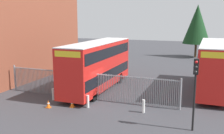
# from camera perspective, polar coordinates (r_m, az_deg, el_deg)

# --- Properties ---
(ground_plane) EXTENTS (100.00, 100.00, 0.00)m
(ground_plane) POSITION_cam_1_polar(r_m,az_deg,el_deg) (28.62, 2.84, -2.54)
(ground_plane) COLOR #3D3D42
(depot_building_brick) EXTENTS (7.65, 19.31, 10.89)m
(depot_building_brick) POSITION_cam_1_polar(r_m,az_deg,el_deg) (30.60, -22.72, 7.82)
(depot_building_brick) COLOR brown
(depot_building_brick) RESTS_ON ground
(palisade_fence) EXTENTS (14.93, 0.14, 2.35)m
(palisade_fence) POSITION_cam_1_polar(r_m,az_deg,el_deg) (21.34, -5.36, -3.93)
(palisade_fence) COLOR gray
(palisade_fence) RESTS_ON ground
(double_decker_bus_near_gate) EXTENTS (2.54, 10.81, 4.42)m
(double_decker_bus_near_gate) POSITION_cam_1_polar(r_m,az_deg,el_deg) (23.91, -3.12, 0.75)
(double_decker_bus_near_gate) COLOR red
(double_decker_bus_near_gate) RESTS_ON ground
(double_decker_bus_behind_fence_left) EXTENTS (2.54, 10.81, 4.42)m
(double_decker_bus_behind_fence_left) POSITION_cam_1_polar(r_m,az_deg,el_deg) (25.09, 21.57, 0.48)
(double_decker_bus_behind_fence_left) COLOR red
(double_decker_bus_behind_fence_left) RESTS_ON ground
(bollard_near_left) EXTENTS (0.20, 0.20, 0.95)m
(bollard_near_left) POSITION_cam_1_polar(r_m,az_deg,el_deg) (21.68, -12.76, -5.85)
(bollard_near_left) COLOR silver
(bollard_near_left) RESTS_ON ground
(bollard_center_front) EXTENTS (0.20, 0.20, 0.95)m
(bollard_center_front) POSITION_cam_1_polar(r_m,az_deg,el_deg) (19.47, -5.33, -7.54)
(bollard_center_front) COLOR silver
(bollard_center_front) RESTS_ON ground
(bollard_near_right) EXTENTS (0.20, 0.20, 0.95)m
(bollard_near_right) POSITION_cam_1_polar(r_m,az_deg,el_deg) (18.52, 6.93, -8.54)
(bollard_near_right) COLOR silver
(bollard_near_right) RESTS_ON ground
(traffic_cone_by_gate) EXTENTS (0.34, 0.34, 0.59)m
(traffic_cone_by_gate) POSITION_cam_1_polar(r_m,az_deg,el_deg) (19.99, -13.80, -7.88)
(traffic_cone_by_gate) COLOR orange
(traffic_cone_by_gate) RESTS_ON ground
(traffic_cone_mid_forecourt) EXTENTS (0.34, 0.34, 0.59)m
(traffic_cone_mid_forecourt) POSITION_cam_1_polar(r_m,az_deg,el_deg) (19.76, -8.73, -7.91)
(traffic_cone_mid_forecourt) COLOR orange
(traffic_cone_mid_forecourt) RESTS_ON ground
(traffic_light_kerbside) EXTENTS (0.28, 0.33, 4.30)m
(traffic_light_kerbside) POSITION_cam_1_polar(r_m,az_deg,el_deg) (15.59, 17.81, -3.06)
(traffic_light_kerbside) COLOR black
(traffic_light_kerbside) RESTS_ON ground
(tree_tall_back) EXTENTS (4.50, 4.50, 8.75)m
(tree_tall_back) POSITION_cam_1_polar(r_m,az_deg,el_deg) (45.83, 18.17, 8.91)
(tree_tall_back) COLOR #4C3823
(tree_tall_back) RESTS_ON ground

